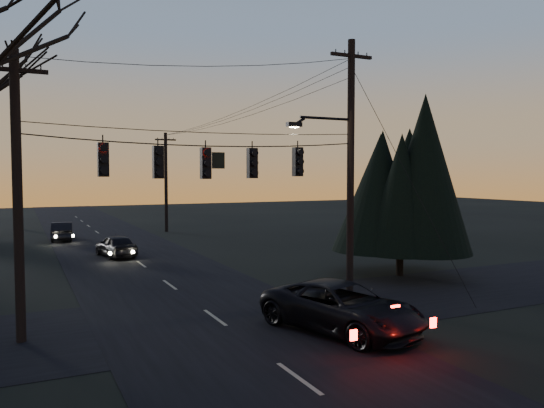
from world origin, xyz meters
name	(u,v)px	position (x,y,z in m)	size (l,w,h in m)	color
main_road	(150,270)	(0.00, 20.00, 0.01)	(8.00, 120.00, 0.02)	black
cross_road	(215,318)	(0.00, 10.00, 0.01)	(60.00, 7.00, 0.02)	black
utility_pole_right	(349,301)	(5.50, 10.00, 0.00)	(5.00, 0.30, 10.00)	black
utility_pole_left	(21,342)	(-6.00, 10.00, 0.00)	(1.80, 0.30, 8.50)	black
utility_pole_far_r	(167,232)	(5.50, 38.00, 0.00)	(1.80, 0.30, 8.50)	black
utility_pole_far_l	(19,229)	(-6.00, 46.00, 0.00)	(0.30, 0.30, 8.00)	black
span_signal_assembly	(207,162)	(-0.24, 10.00, 5.34)	(11.50, 0.44, 1.47)	black
evergreen_right	(401,186)	(10.68, 13.37, 4.36)	(4.74, 4.74, 7.54)	black
suv_near	(342,308)	(3.05, 6.79, 0.76)	(2.51, 5.45, 1.51)	black
sedan_oncoming_a	(116,246)	(-0.80, 25.29, 0.67)	(1.58, 3.94, 1.34)	black
sedan_oncoming_b	(62,231)	(-3.09, 35.28, 0.68)	(1.44, 4.12, 1.36)	black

